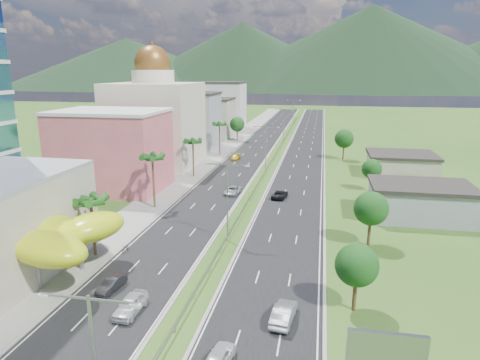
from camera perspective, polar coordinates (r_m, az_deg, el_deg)
The scene contains 36 objects.
ground at distance 51.05m, azimuth -4.11°, elevation -12.26°, with size 500.00×500.00×0.00m, color #2D5119.
road_left at distance 137.35m, azimuth 2.51°, elevation 4.80°, with size 11.00×260.00×0.04m, color black.
road_right at distance 136.03m, azimuth 8.79°, elevation 4.55°, with size 11.00×260.00×0.04m, color black.
sidewalk_left at distance 139.02m, azimuth -1.38°, elevation 4.94°, with size 7.00×260.00×0.12m, color gray.
median_guardrail at distance 118.74m, azimuth 4.82°, elevation 3.54°, with size 0.10×216.06×0.76m.
streetlight_median_b at distance 57.65m, azimuth -1.69°, elevation -1.85°, with size 6.04×0.25×11.00m.
streetlight_median_c at distance 96.15m, azimuth 3.49°, elevation 4.71°, with size 6.04×0.25×11.00m.
streetlight_median_d at distance 140.47m, azimuth 5.89°, elevation 7.73°, with size 6.04×0.25×11.00m.
streetlight_median_e at distance 185.12m, azimuth 7.15°, elevation 9.29°, with size 6.04×0.25×11.00m.
lime_canopy at distance 54.31m, azimuth -26.37°, elevation -6.40°, with size 18.00×15.00×7.40m.
pink_shophouse at distance 87.30m, azimuth -16.72°, elevation 3.64°, with size 20.00×15.00×15.00m, color #CC5368.
domed_building at distance 107.44m, azimuth -11.24°, elevation 7.97°, with size 20.00×20.00×28.70m.
midrise_grey at distance 130.87m, azimuth -6.66°, elevation 7.77°, with size 16.00×15.00×16.00m, color gray.
midrise_beige at distance 152.04m, azimuth -4.16°, elevation 8.17°, with size 16.00×15.00×13.00m, color gray.
midrise_white at distance 174.03m, azimuth -2.20°, elevation 9.81°, with size 16.00×15.00×18.00m, color silver.
billboard at distance 32.27m, azimuth 18.89°, elevation -21.35°, with size 5.20×0.35×6.20m.
shed_near at distance 73.70m, azimuth 22.88°, elevation -2.82°, with size 15.00×10.00×5.00m, color gray.
shed_far at distance 102.73m, azimuth 20.66°, elevation 1.85°, with size 14.00×12.00×4.40m, color gray.
palm_tree_b at distance 55.93m, azimuth -19.26°, elevation -2.86°, with size 3.60×3.60×8.10m.
palm_tree_c at distance 72.97m, azimuth -11.61°, elevation 2.74°, with size 3.60×3.60×9.60m.
palm_tree_d at distance 94.44m, azimuth -6.31°, elevation 4.96°, with size 3.60×3.60×8.60m.
palm_tree_e at distance 118.20m, azimuth -2.76°, elevation 7.30°, with size 3.60×3.60×9.40m.
leafy_tree_lfar at distance 142.78m, azimuth -0.38°, elevation 7.44°, with size 4.90×4.90×8.05m.
leafy_tree_ra at distance 43.19m, azimuth 15.31°, elevation -10.93°, with size 4.20×4.20×6.90m.
leafy_tree_rb at distance 59.15m, azimuth 17.08°, elevation -3.67°, with size 4.55×4.55×7.47m.
leafy_tree_rc at distance 86.60m, azimuth 17.17°, elevation 1.41°, with size 3.85×3.85×6.33m.
leafy_tree_rd at distance 115.47m, azimuth 13.72°, elevation 5.37°, with size 4.90×4.90×8.05m.
mountain_ridge at distance 496.86m, azimuth 16.69°, elevation 11.16°, with size 860.00×140.00×90.00m, color black, non-canonical shape.
car_white_near_left at distance 44.41m, azimuth -14.40°, elevation -15.79°, with size 1.97×4.90×1.67m, color silver.
car_dark_left at distance 48.99m, azimuth -16.75°, elevation -13.16°, with size 1.42×4.07×1.34m, color black.
car_silver_mid_left at distance 81.31m, azimuth -1.00°, elevation -1.40°, with size 2.36×5.12×1.42m, color #9EA1A6.
car_yellow_far_left at distance 112.89m, azimuth -0.58°, elevation 3.07°, with size 1.89×4.64×1.35m, color gold.
car_white_near_right at distance 36.74m, azimuth -2.86°, elevation -22.55°, with size 1.79×4.46×1.52m, color silver.
car_silver_right at distance 42.05m, azimuth 5.83°, elevation -17.24°, with size 1.75×5.02×1.65m, color #93959A.
car_dark_far_right at distance 79.28m, azimuth 5.32°, elevation -1.89°, with size 2.30×4.98×1.38m, color black.
motorcycle at distance 58.17m, azimuth -15.05°, elevation -8.62°, with size 0.55×1.83×1.17m, color black.
Camera 1 is at (12.07, -44.02, 22.87)m, focal length 32.00 mm.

